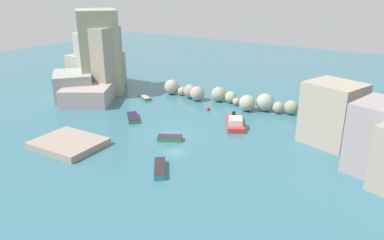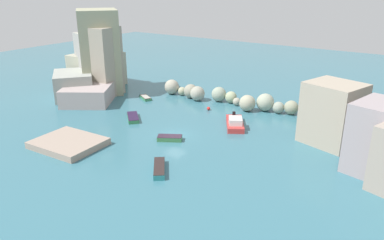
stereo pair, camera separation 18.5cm
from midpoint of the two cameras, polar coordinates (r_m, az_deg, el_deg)
name	(u,v)px [view 1 (the left image)]	position (r m, az deg, el deg)	size (l,w,h in m)	color
cove_water	(175,136)	(49.48, -2.70, -2.42)	(160.00, 160.00, 0.00)	#386F7F
cliff_headland_left	(96,65)	(70.59, -14.57, 8.11)	(16.42, 19.36, 14.72)	#A99495
rock_breakwater	(241,100)	(61.02, 7.38, 3.07)	(31.63, 4.69, 2.77)	#ACA591
stone_dock	(69,143)	(48.61, -18.42, -3.40)	(8.02, 6.47, 0.82)	#A18D7D
channel_buoy	(208,109)	(59.25, 2.43, 1.76)	(0.56, 0.56, 0.56)	red
moored_boat_0	(133,118)	(55.90, -9.11, 0.37)	(4.11, 3.97, 0.57)	#367C4B
moored_boat_1	(235,123)	(52.63, 6.48, -0.44)	(4.97, 6.17, 1.58)	#C23633
moored_boat_2	(160,168)	(40.54, -5.08, -7.36)	(3.59, 4.13, 0.63)	teal
moored_boat_3	(145,98)	(65.60, -7.25, 3.42)	(3.38, 2.65, 0.45)	#398153
moored_boat_4	(94,141)	(49.06, -14.79, -3.05)	(2.85, 1.95, 0.41)	yellow
moored_boat_5	(170,138)	(48.03, -3.51, -2.77)	(3.41, 2.81, 0.60)	#3F7B48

